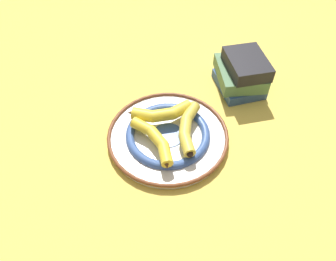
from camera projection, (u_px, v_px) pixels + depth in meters
ground_plane at (179, 141)px, 0.94m from camera, size 2.80×2.80×0.00m
decorative_bowl at (168, 135)px, 0.94m from camera, size 0.35×0.35×0.03m
banana_a at (156, 140)px, 0.88m from camera, size 0.16×0.14×0.03m
banana_b at (161, 113)px, 0.95m from camera, size 0.18×0.11×0.04m
banana_c at (188, 127)px, 0.91m from camera, size 0.07×0.20×0.03m
book_stack at (242, 73)px, 1.05m from camera, size 0.20×0.22×0.12m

